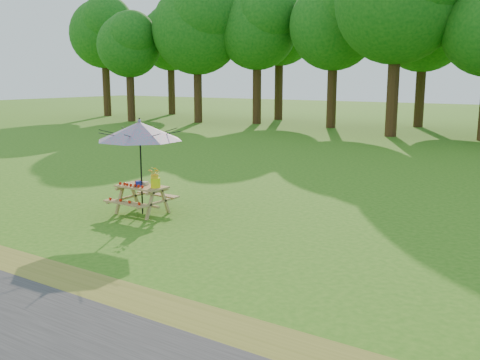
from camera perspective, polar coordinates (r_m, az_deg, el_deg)
The scene contains 6 objects.
ground at distance 12.61m, azimuth -16.07°, elevation -4.06°, with size 120.00×120.00×0.00m, color #2F6A14.
picnic_table at distance 12.76m, azimuth -10.40°, elevation -2.12°, with size 1.20×1.32×0.67m.
patio_umbrella at distance 12.50m, azimuth -10.64°, elevation 5.14°, with size 2.56×2.56×2.25m.
produce_bins at distance 12.72m, azimuth -10.60°, elevation -0.34°, with size 0.29×0.37×0.13m.
tomatoes_row at distance 12.66m, azimuth -11.50°, elevation -0.51°, with size 0.77×0.13×0.07m, color red, non-canonical shape.
flower_bucket at distance 12.38m, azimuth -9.02°, elevation 0.39°, with size 0.31×0.27×0.49m.
Camera 1 is at (9.34, -7.85, 3.17)m, focal length 40.00 mm.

